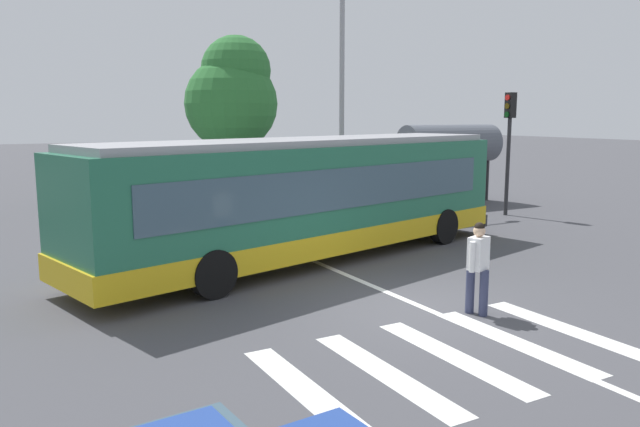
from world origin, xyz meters
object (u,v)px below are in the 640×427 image
at_px(parked_car_silver, 234,180).
at_px(pedestrian_crossing_street, 478,263).
at_px(parked_car_teal, 110,187).
at_px(background_tree_right, 233,94).
at_px(bus_stop_shelter, 449,145).
at_px(city_transit_bus, 309,197).
at_px(twin_arm_street_lamp, 342,63).
at_px(traffic_light_far_corner, 509,133).
at_px(parked_car_white, 169,182).

bearing_deg(parked_car_silver, pedestrian_crossing_street, -97.16).
height_order(parked_car_teal, background_tree_right, background_tree_right).
height_order(pedestrian_crossing_street, bus_stop_shelter, bus_stop_shelter).
height_order(city_transit_bus, pedestrian_crossing_street, city_transit_bus).
bearing_deg(twin_arm_street_lamp, city_transit_bus, -126.28).
height_order(parked_car_teal, parked_car_silver, same).
bearing_deg(twin_arm_street_lamp, bus_stop_shelter, -14.36).
distance_m(pedestrian_crossing_street, parked_car_teal, 18.05).
bearing_deg(traffic_light_far_corner, background_tree_right, 111.67).
height_order(traffic_light_far_corner, twin_arm_street_lamp, twin_arm_street_lamp).
relative_size(parked_car_teal, bus_stop_shelter, 1.03).
bearing_deg(pedestrian_crossing_street, twin_arm_street_lamp, 69.51).
distance_m(parked_car_white, bus_stop_shelter, 12.03).
xyz_separation_m(city_transit_bus, parked_car_silver, (2.84, 12.43, -0.82)).
relative_size(city_transit_bus, twin_arm_street_lamp, 1.39).
bearing_deg(city_transit_bus, parked_car_white, 89.98).
height_order(parked_car_silver, bus_stop_shelter, bus_stop_shelter).
height_order(parked_car_silver, twin_arm_street_lamp, twin_arm_street_lamp).
height_order(pedestrian_crossing_street, parked_car_teal, pedestrian_crossing_street).
distance_m(city_transit_bus, twin_arm_street_lamp, 9.85).
relative_size(pedestrian_crossing_street, twin_arm_street_lamp, 0.19).
xyz_separation_m(traffic_light_far_corner, background_tree_right, (-5.34, 13.44, 1.69)).
distance_m(parked_car_teal, parked_car_silver, 5.39).
relative_size(city_transit_bus, pedestrian_crossing_street, 7.36).
xyz_separation_m(city_transit_bus, twin_arm_street_lamp, (5.32, 7.25, 4.01)).
xyz_separation_m(parked_car_white, background_tree_right, (4.32, 3.31, 3.92)).
bearing_deg(city_transit_bus, twin_arm_street_lamp, 53.72).
bearing_deg(parked_car_teal, traffic_light_far_corner, -38.32).
bearing_deg(parked_car_teal, pedestrian_crossing_street, -79.95).
height_order(city_transit_bus, twin_arm_street_lamp, twin_arm_street_lamp).
bearing_deg(pedestrian_crossing_street, parked_car_teal, 100.05).
distance_m(city_transit_bus, parked_car_silver, 12.78).
bearing_deg(parked_car_white, parked_car_silver, -9.11).
relative_size(city_transit_bus, background_tree_right, 1.67).
bearing_deg(bus_stop_shelter, city_transit_bus, -148.09).
distance_m(parked_car_teal, background_tree_right, 8.77).
relative_size(pedestrian_crossing_street, parked_car_teal, 0.38).
xyz_separation_m(pedestrian_crossing_street, parked_car_silver, (2.24, 17.80, -0.20)).
xyz_separation_m(parked_car_white, bus_stop_shelter, (9.80, -6.78, 1.65)).
relative_size(parked_car_white, parked_car_silver, 1.01).
bearing_deg(parked_car_silver, traffic_light_far_corner, -54.82).
height_order(parked_car_silver, background_tree_right, background_tree_right).
bearing_deg(twin_arm_street_lamp, background_tree_right, 96.36).
xyz_separation_m(pedestrian_crossing_street, traffic_light_far_corner, (9.06, 8.12, 2.02)).
height_order(traffic_light_far_corner, bus_stop_shelter, traffic_light_far_corner).
relative_size(bus_stop_shelter, background_tree_right, 0.59).
relative_size(traffic_light_far_corner, background_tree_right, 0.58).
relative_size(parked_car_white, twin_arm_street_lamp, 0.50).
height_order(parked_car_teal, traffic_light_far_corner, traffic_light_far_corner).
xyz_separation_m(parked_car_white, twin_arm_street_lamp, (5.32, -5.63, 4.83)).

